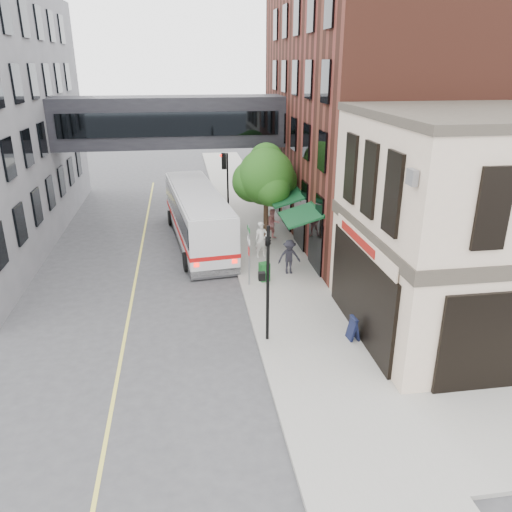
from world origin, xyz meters
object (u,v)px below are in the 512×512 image
object	(u,v)px
pedestrian_b	(273,224)
newspaper_box	(264,272)
bus	(197,214)
pedestrian_c	(289,257)
sandwich_board	(353,328)
pedestrian_a	(261,240)

from	to	relation	value
pedestrian_b	newspaper_box	bearing A→B (deg)	-117.43
pedestrian_b	newspaper_box	world-z (taller)	pedestrian_b
bus	pedestrian_c	distance (m)	7.11
bus	sandwich_board	world-z (taller)	bus
bus	sandwich_board	xyz separation A→B (m)	(5.31, -12.23, -1.10)
pedestrian_a	pedestrian_b	world-z (taller)	pedestrian_a
pedestrian_c	bus	bearing A→B (deg)	124.42
pedestrian_a	pedestrian_b	distance (m)	3.09
sandwich_board	pedestrian_c	bearing A→B (deg)	93.63
pedestrian_c	newspaper_box	distance (m)	1.59
bus	pedestrian_b	distance (m)	4.45
pedestrian_b	newspaper_box	distance (m)	6.16
sandwich_board	bus	bearing A→B (deg)	107.88
pedestrian_a	newspaper_box	size ratio (longest dim) A/B	2.14
bus	newspaper_box	world-z (taller)	bus
bus	newspaper_box	distance (m)	7.09
bus	sandwich_board	bearing A→B (deg)	-66.53
newspaper_box	sandwich_board	xyz separation A→B (m)	(2.42, -5.85, 0.01)
bus	pedestrian_b	size ratio (longest dim) A/B	6.43
pedestrian_c	pedestrian_a	bearing A→B (deg)	110.50
pedestrian_b	sandwich_board	xyz separation A→B (m)	(0.93, -11.81, -0.44)
bus	pedestrian_a	distance (m)	4.65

